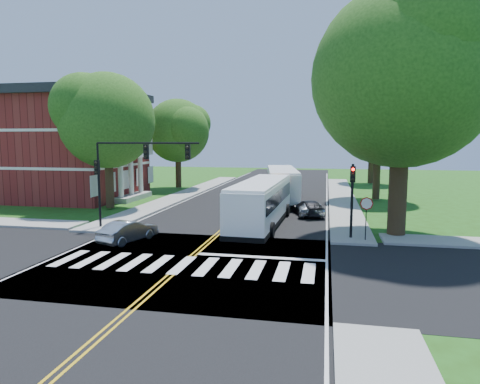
% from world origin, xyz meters
% --- Properties ---
extents(ground, '(140.00, 140.00, 0.00)m').
position_xyz_m(ground, '(0.00, 0.00, 0.00)').
color(ground, '#224A12').
rests_on(ground, ground).
extents(road, '(14.00, 96.00, 0.01)m').
position_xyz_m(road, '(0.00, 18.00, 0.01)').
color(road, black).
rests_on(road, ground).
extents(cross_road, '(60.00, 12.00, 0.01)m').
position_xyz_m(cross_road, '(0.00, 0.00, 0.01)').
color(cross_road, black).
rests_on(cross_road, ground).
extents(center_line, '(0.36, 70.00, 0.01)m').
position_xyz_m(center_line, '(0.00, 22.00, 0.01)').
color(center_line, gold).
rests_on(center_line, road).
extents(edge_line_w, '(0.12, 70.00, 0.01)m').
position_xyz_m(edge_line_w, '(-6.80, 22.00, 0.01)').
color(edge_line_w, silver).
rests_on(edge_line_w, road).
extents(edge_line_e, '(0.12, 70.00, 0.01)m').
position_xyz_m(edge_line_e, '(6.80, 22.00, 0.01)').
color(edge_line_e, silver).
rests_on(edge_line_e, road).
extents(crosswalk, '(12.60, 3.00, 0.01)m').
position_xyz_m(crosswalk, '(0.00, -0.50, 0.02)').
color(crosswalk, silver).
rests_on(crosswalk, road).
extents(stop_bar, '(6.60, 0.40, 0.01)m').
position_xyz_m(stop_bar, '(3.50, 1.60, 0.02)').
color(stop_bar, silver).
rests_on(stop_bar, road).
extents(sidewalk_nw, '(2.60, 40.00, 0.15)m').
position_xyz_m(sidewalk_nw, '(-8.30, 25.00, 0.07)').
color(sidewalk_nw, gray).
rests_on(sidewalk_nw, ground).
extents(sidewalk_ne, '(2.60, 40.00, 0.15)m').
position_xyz_m(sidewalk_ne, '(8.30, 25.00, 0.07)').
color(sidewalk_ne, gray).
rests_on(sidewalk_ne, ground).
extents(tree_ne_big, '(10.80, 10.80, 14.91)m').
position_xyz_m(tree_ne_big, '(11.00, 8.00, 9.62)').
color(tree_ne_big, '#312313').
rests_on(tree_ne_big, ground).
extents(tree_west_near, '(8.00, 8.00, 11.40)m').
position_xyz_m(tree_west_near, '(-11.50, 14.00, 7.53)').
color(tree_west_near, '#312313').
rests_on(tree_west_near, ground).
extents(tree_west_far, '(7.60, 7.60, 10.67)m').
position_xyz_m(tree_west_far, '(-11.00, 30.00, 7.00)').
color(tree_west_far, '#312313').
rests_on(tree_west_far, ground).
extents(tree_east_mid, '(8.40, 8.40, 11.93)m').
position_xyz_m(tree_east_mid, '(11.50, 24.00, 7.86)').
color(tree_east_mid, '#312313').
rests_on(tree_east_mid, ground).
extents(tree_east_far, '(7.20, 7.20, 10.34)m').
position_xyz_m(tree_east_far, '(12.50, 40.00, 6.86)').
color(tree_east_far, '#312313').
rests_on(tree_east_far, ground).
extents(brick_building, '(20.00, 13.00, 10.80)m').
position_xyz_m(brick_building, '(-21.95, 20.00, 5.42)').
color(brick_building, maroon).
rests_on(brick_building, ground).
extents(signal_nw, '(7.15, 0.46, 5.66)m').
position_xyz_m(signal_nw, '(-5.86, 6.43, 4.38)').
color(signal_nw, black).
rests_on(signal_nw, ground).
extents(signal_ne, '(0.30, 0.46, 4.40)m').
position_xyz_m(signal_ne, '(8.20, 6.44, 2.96)').
color(signal_ne, black).
rests_on(signal_ne, ground).
extents(stop_sign, '(0.76, 0.08, 2.53)m').
position_xyz_m(stop_sign, '(9.00, 5.98, 2.03)').
color(stop_sign, black).
rests_on(stop_sign, ground).
extents(bus_lead, '(3.24, 12.12, 3.11)m').
position_xyz_m(bus_lead, '(2.29, 9.73, 1.65)').
color(bus_lead, white).
rests_on(bus_lead, road).
extents(bus_follow, '(4.49, 12.47, 3.16)m').
position_xyz_m(bus_follow, '(2.46, 21.89, 1.68)').
color(bus_follow, white).
rests_on(bus_follow, road).
extents(hatchback, '(2.47, 4.09, 1.27)m').
position_xyz_m(hatchback, '(-4.64, 3.37, 0.65)').
color(hatchback, '#AEB1B5').
rests_on(hatchback, road).
extents(suv, '(2.41, 4.40, 1.17)m').
position_xyz_m(suv, '(5.49, 14.37, 0.60)').
color(suv, silver).
rests_on(suv, road).
extents(dark_sedan, '(3.08, 4.47, 1.20)m').
position_xyz_m(dark_sedan, '(5.37, 14.24, 0.61)').
color(dark_sedan, black).
rests_on(dark_sedan, road).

